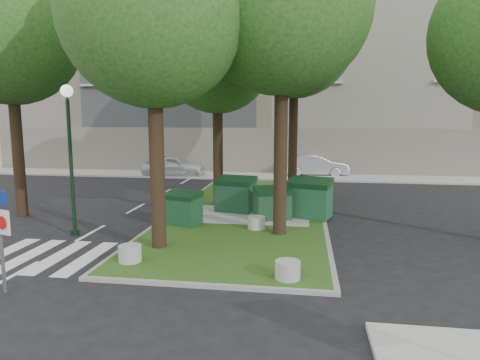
% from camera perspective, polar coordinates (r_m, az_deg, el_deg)
% --- Properties ---
extents(ground, '(120.00, 120.00, 0.00)m').
position_cam_1_polar(ground, '(10.64, -7.36, -13.75)').
color(ground, black).
rests_on(ground, ground).
extents(median_island, '(6.00, 16.00, 0.12)m').
position_cam_1_polar(median_island, '(18.04, 1.15, -4.14)').
color(median_island, '#234112').
rests_on(median_island, ground).
extents(median_kerb, '(6.30, 16.30, 0.10)m').
position_cam_1_polar(median_kerb, '(18.04, 1.15, -4.17)').
color(median_kerb, gray).
rests_on(median_kerb, ground).
extents(building_sidewalk, '(42.00, 3.00, 0.12)m').
position_cam_1_polar(building_sidewalk, '(28.37, 2.88, 0.51)').
color(building_sidewalk, '#999993').
rests_on(building_sidewalk, ground).
extents(zebra_crossing, '(5.00, 3.00, 0.01)m').
position_cam_1_polar(zebra_crossing, '(13.36, -21.40, -9.56)').
color(zebra_crossing, silver).
rests_on(zebra_crossing, ground).
extents(apartment_building, '(41.00, 12.00, 16.00)m').
position_cam_1_polar(apartment_building, '(35.78, 4.21, 14.91)').
color(apartment_building, tan).
rests_on(apartment_building, ground).
extents(tree_median_mid, '(4.80, 4.80, 9.99)m').
position_cam_1_polar(tree_median_mid, '(19.10, -2.76, 17.44)').
color(tree_median_mid, black).
rests_on(tree_median_mid, ground).
extents(tree_median_far, '(5.80, 5.80, 11.93)m').
position_cam_1_polar(tree_median_far, '(21.94, 7.60, 19.77)').
color(tree_median_far, black).
rests_on(tree_median_far, ground).
extents(tree_street_left, '(5.40, 5.40, 11.00)m').
position_cam_1_polar(tree_street_left, '(19.46, -28.24, 18.32)').
color(tree_street_left, black).
rests_on(tree_street_left, ground).
extents(dumpster_a, '(1.50, 1.25, 1.20)m').
position_cam_1_polar(dumpster_a, '(15.77, -7.69, -3.71)').
color(dumpster_a, '#0E351B').
rests_on(dumpster_a, median_island).
extents(dumpster_b, '(1.76, 1.41, 1.44)m').
position_cam_1_polar(dumpster_b, '(17.65, -0.57, -1.94)').
color(dumpster_b, '#10381F').
rests_on(dumpster_b, median_island).
extents(dumpster_c, '(1.58, 1.33, 1.25)m').
position_cam_1_polar(dumpster_c, '(16.35, 4.34, -3.13)').
color(dumpster_c, '#10361A').
rests_on(dumpster_c, median_island).
extents(dumpster_d, '(1.92, 1.59, 1.54)m').
position_cam_1_polar(dumpster_d, '(16.81, 9.22, -2.42)').
color(dumpster_d, '#144126').
rests_on(dumpster_d, median_island).
extents(bollard_left, '(0.62, 0.62, 0.44)m').
position_cam_1_polar(bollard_left, '(12.11, -14.47, -9.45)').
color(bollard_left, '#A3A39E').
rests_on(bollard_left, median_island).
extents(bollard_right, '(0.61, 0.61, 0.44)m').
position_cam_1_polar(bollard_right, '(10.62, 6.37, -11.82)').
color(bollard_right, '#989894').
rests_on(bollard_right, median_island).
extents(bollard_mid, '(0.60, 0.60, 0.43)m').
position_cam_1_polar(bollard_mid, '(15.00, 2.21, -5.69)').
color(bollard_mid, '#A4A49F').
rests_on(bollard_mid, median_island).
extents(litter_bin, '(0.42, 0.42, 0.73)m').
position_cam_1_polar(litter_bin, '(23.20, 9.53, -0.33)').
color(litter_bin, '#C38916').
rests_on(litter_bin, median_island).
extents(street_lamp, '(0.40, 0.40, 5.03)m').
position_cam_1_polar(street_lamp, '(15.26, -21.76, 4.70)').
color(street_lamp, black).
rests_on(street_lamp, ground).
extents(car_white, '(4.24, 1.92, 1.41)m').
position_cam_1_polar(car_white, '(28.87, -8.79, 1.86)').
color(car_white, silver).
rests_on(car_white, ground).
extents(car_silver, '(4.54, 2.00, 1.45)m').
position_cam_1_polar(car_silver, '(29.15, 9.95, 1.93)').
color(car_silver, '#9C9EA4').
rests_on(car_silver, ground).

